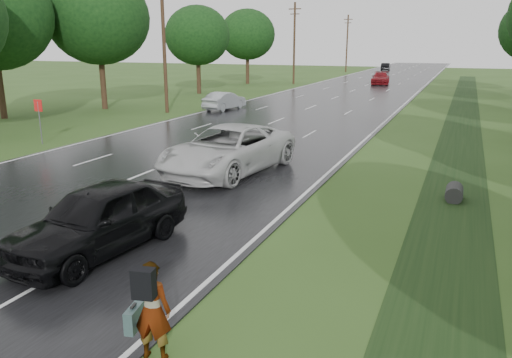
{
  "coord_description": "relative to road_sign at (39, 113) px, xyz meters",
  "views": [
    {
      "loc": [
        11.53,
        -7.18,
        5.04
      ],
      "look_at": [
        6.23,
        5.51,
        1.3
      ],
      "focal_mm": 35.0,
      "sensor_mm": 36.0,
      "label": 1
    }
  ],
  "objects": [
    {
      "name": "tree_west_f",
      "position": [
        -6.3,
        41.0,
        4.49
      ],
      "size": [
        7.0,
        7.0,
        9.29
      ],
      "color": "#3A2718",
      "rests_on": "ground"
    },
    {
      "name": "center_line",
      "position": [
        8.5,
        33.0,
        -1.6
      ],
      "size": [
        0.12,
        180.0,
        0.01
      ],
      "primitive_type": "cube",
      "color": "silver",
      "rests_on": "road"
    },
    {
      "name": "far_car_dark",
      "position": [
        5.28,
        80.45,
        -0.9
      ],
      "size": [
        1.82,
        4.39,
        1.41
      ],
      "primitive_type": "imported",
      "rotation": [
        0.0,
        0.0,
        3.22
      ],
      "color": "black",
      "rests_on": "road"
    },
    {
      "name": "utility_pole_mid",
      "position": [
        -0.7,
        13.0,
        3.55
      ],
      "size": [
        1.6,
        0.26,
        10.0
      ],
      "color": "#3A2718",
      "rests_on": "ground"
    },
    {
      "name": "silver_sedan",
      "position": [
        2.7,
        15.92,
        -0.91
      ],
      "size": [
        1.97,
        4.33,
        1.38
      ],
      "primitive_type": "imported",
      "rotation": [
        0.0,
        0.0,
        3.02
      ],
      "color": "#9B9FA4",
      "rests_on": "road"
    },
    {
      "name": "pedestrian",
      "position": [
        15.68,
        -13.18,
        -0.75
      ],
      "size": [
        0.86,
        0.66,
        1.73
      ],
      "rotation": [
        0.0,
        0.0,
        3.34
      ],
      "color": "#A5998C",
      "rests_on": "ground"
    },
    {
      "name": "drainage_ditch",
      "position": [
        20.0,
        6.71,
        -1.61
      ],
      "size": [
        2.2,
        120.0,
        0.56
      ],
      "color": "black",
      "rests_on": "ground"
    },
    {
      "name": "edge_stripe_west",
      "position": [
        1.75,
        33.0,
        -1.6
      ],
      "size": [
        0.12,
        180.0,
        0.01
      ],
      "primitive_type": "cube",
      "color": "silver",
      "rests_on": "road"
    },
    {
      "name": "tree_west_c",
      "position": [
        -6.5,
        13.0,
        5.27
      ],
      "size": [
        7.8,
        7.8,
        10.43
      ],
      "color": "#3A2718",
      "rests_on": "ground"
    },
    {
      "name": "far_car_red",
      "position": [
        9.82,
        46.19,
        -0.84
      ],
      "size": [
        2.69,
        5.44,
        1.52
      ],
      "primitive_type": "imported",
      "rotation": [
        0.0,
        0.0,
        0.11
      ],
      "color": "maroon",
      "rests_on": "road"
    },
    {
      "name": "edge_stripe_east",
      "position": [
        15.25,
        33.0,
        -1.6
      ],
      "size": [
        0.12,
        180.0,
        0.01
      ],
      "primitive_type": "cube",
      "color": "silver",
      "rests_on": "road"
    },
    {
      "name": "tree_west_d",
      "position": [
        -5.7,
        27.0,
        4.18
      ],
      "size": [
        6.6,
        6.6,
        8.8
      ],
      "color": "#3A2718",
      "rests_on": "ground"
    },
    {
      "name": "road",
      "position": [
        8.5,
        33.0,
        -1.62
      ],
      "size": [
        14.0,
        180.0,
        0.04
      ],
      "primitive_type": "cube",
      "color": "black",
      "rests_on": "ground"
    },
    {
      "name": "road_sign",
      "position": [
        0.0,
        0.0,
        0.0
      ],
      "size": [
        0.5,
        0.06,
        2.3
      ],
      "color": "slate",
      "rests_on": "ground"
    },
    {
      "name": "utility_pole_far",
      "position": [
        -0.7,
        43.0,
        3.55
      ],
      "size": [
        1.6,
        0.26,
        10.0
      ],
      "color": "#3A2718",
      "rests_on": "ground"
    },
    {
      "name": "dark_sedan",
      "position": [
        12.0,
        -10.0,
        -0.75
      ],
      "size": [
        2.61,
        5.22,
        1.71
      ],
      "primitive_type": "imported",
      "rotation": [
        0.0,
        0.0,
        -0.12
      ],
      "color": "black",
      "rests_on": "road"
    },
    {
      "name": "utility_pole_distant",
      "position": [
        -0.7,
        73.0,
        3.55
      ],
      "size": [
        1.6,
        0.26,
        10.0
      ],
      "color": "#3A2718",
      "rests_on": "ground"
    },
    {
      "name": "white_pickup",
      "position": [
        11.5,
        -1.64,
        -0.68
      ],
      "size": [
        3.95,
        7.01,
        1.85
      ],
      "primitive_type": "imported",
      "rotation": [
        0.0,
        0.0,
        -0.14
      ],
      "color": "#BBBBBB",
      "rests_on": "road"
    }
  ]
}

